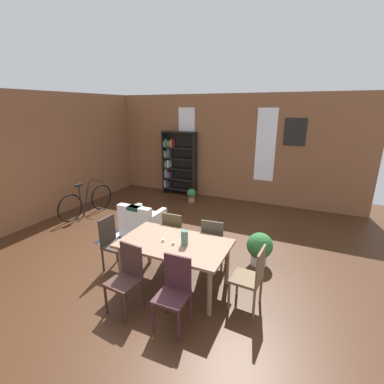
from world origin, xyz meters
TOP-DOWN VIEW (x-y plane):
  - ground_plane at (0.00, 0.00)m, footprint 11.04×11.04m
  - back_wall_brick at (0.00, 4.31)m, footprint 8.05×0.12m
  - left_wall_brick at (-3.58, 0.00)m, footprint 0.12×9.50m
  - window_pane_0 at (-1.23, 4.24)m, footprint 0.55×0.02m
  - window_pane_1 at (1.23, 4.24)m, footprint 0.55×0.02m
  - dining_table at (0.74, -0.33)m, footprint 1.68×0.98m
  - vase_on_table at (0.92, -0.33)m, footprint 0.11×0.11m
  - tealight_candle_0 at (0.57, -0.38)m, footprint 0.04×0.04m
  - tealight_candle_1 at (0.76, -0.40)m, footprint 0.04×0.04m
  - dining_chair_head_right at (1.96, -0.33)m, footprint 0.42×0.42m
  - dining_chair_near_left at (0.37, -1.05)m, footprint 0.44×0.44m
  - dining_chair_far_right at (1.13, 0.39)m, footprint 0.44×0.44m
  - dining_chair_head_left at (-0.47, -0.33)m, footprint 0.41×0.41m
  - dining_chair_near_right at (1.12, -1.05)m, footprint 0.41×0.41m
  - dining_chair_far_left at (0.37, 0.39)m, footprint 0.41×0.41m
  - bookshelf_tall at (-1.49, 4.07)m, footprint 1.13×0.30m
  - armchair_white at (-0.80, 1.03)m, footprint 0.81×0.81m
  - bicycle_second at (-2.82, 1.39)m, footprint 0.44×1.73m
  - potted_plant_by_shelf at (-0.72, 3.49)m, footprint 0.27×0.27m
  - potted_plant_corner at (1.84, 0.86)m, footprint 0.47×0.47m
  - striped_rug at (-0.87, 0.67)m, footprint 1.27×0.93m
  - framed_picture at (1.98, 4.23)m, footprint 0.56×0.03m

SIDE VIEW (x-z plane):
  - ground_plane at x=0.00m, z-range 0.00..0.00m
  - striped_rug at x=-0.87m, z-range 0.00..0.01m
  - potted_plant_by_shelf at x=-0.72m, z-range 0.02..0.42m
  - armchair_white at x=-0.80m, z-range -0.10..0.65m
  - potted_plant_corner at x=1.84m, z-range 0.03..0.64m
  - bicycle_second at x=-2.82m, z-range -0.09..0.81m
  - dining_chair_head_right at x=1.96m, z-range 0.04..0.99m
  - dining_chair_near_left at x=0.37m, z-range 0.04..0.99m
  - dining_chair_far_right at x=1.13m, z-range 0.04..0.99m
  - dining_chair_head_left at x=-0.47m, z-range 0.04..0.99m
  - dining_chair_near_right at x=1.12m, z-range 0.04..0.99m
  - dining_chair_far_left at x=0.37m, z-range 0.04..0.99m
  - dining_table at x=0.74m, z-range 0.30..1.06m
  - tealight_candle_1 at x=0.76m, z-range 0.77..0.81m
  - tealight_candle_0 at x=0.57m, z-range 0.77..0.81m
  - vase_on_table at x=0.92m, z-range 0.77..1.00m
  - bookshelf_tall at x=-1.49m, z-range 0.03..2.06m
  - back_wall_brick at x=0.00m, z-range 0.00..3.13m
  - left_wall_brick at x=-3.58m, z-range 0.00..3.13m
  - window_pane_0 at x=-1.23m, z-range 0.70..2.74m
  - window_pane_1 at x=1.23m, z-range 0.70..2.74m
  - framed_picture at x=1.98m, z-range 1.77..2.49m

